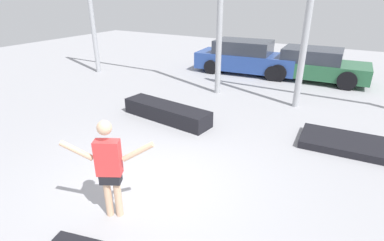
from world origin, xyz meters
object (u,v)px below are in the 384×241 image
(skateboarder, at_px, (109,165))
(grind_box, at_px, (167,112))
(manual_pad, at_px, (361,146))
(parked_car_blue, at_px, (245,57))
(parked_car_green, at_px, (314,65))
(skateboard, at_px, (78,241))

(skateboarder, height_order, grind_box, skateboarder)
(manual_pad, bearing_deg, parked_car_blue, 132.51)
(manual_pad, relative_size, parked_car_blue, 0.59)
(skateboarder, relative_size, parked_car_green, 0.41)
(manual_pad, relative_size, parked_car_green, 0.64)
(grind_box, distance_m, parked_car_green, 7.16)
(grind_box, relative_size, manual_pad, 1.03)
(grind_box, xyz_separation_m, manual_pad, (4.98, 0.82, -0.13))
(skateboarder, distance_m, parked_car_blue, 10.18)
(skateboard, height_order, parked_car_green, parked_car_green)
(parked_car_blue, height_order, parked_car_green, parked_car_blue)
(skateboard, xyz_separation_m, parked_car_blue, (-1.58, 10.82, 0.62))
(grind_box, relative_size, parked_car_green, 0.66)
(grind_box, height_order, parked_car_green, parked_car_green)
(parked_car_blue, bearing_deg, manual_pad, -52.50)
(skateboard, relative_size, parked_car_blue, 0.17)
(skateboarder, height_order, parked_car_green, skateboarder)
(grind_box, xyz_separation_m, parked_car_blue, (-0.03, 6.28, 0.46))
(skateboard, bearing_deg, grind_box, 94.99)
(skateboarder, relative_size, manual_pad, 0.64)
(skateboarder, bearing_deg, skateboard, -118.87)
(grind_box, distance_m, manual_pad, 5.05)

